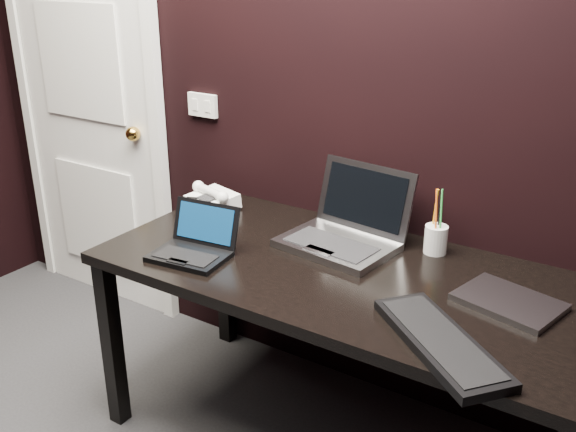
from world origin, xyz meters
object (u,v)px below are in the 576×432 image
Objects in this scene: ext_keyboard at (440,342)px; mobile_phone at (192,211)px; door at (88,104)px; desk_phone at (212,199)px; pen_cup at (436,238)px; closed_laptop at (509,302)px; silver_laptop at (344,231)px; desk at (344,289)px; netbook at (194,246)px.

ext_keyboard is 5.40× the size of mobile_phone.
door is 0.97m from desk_phone.
pen_cup is at bearing -2.75° from door.
closed_laptop is 1.27m from desk_phone.
desk_phone is (-1.26, 0.14, 0.03)m from closed_laptop.
mobile_phone is at bearing -18.69° from door.
desk_phone is at bearing 178.09° from silver_laptop.
netbook reaches higher than desk.
ext_keyboard is at bearing -16.24° from mobile_phone.
closed_laptop is at bearing -8.42° from door.
closed_laptop is at bearing 5.62° from desk.
silver_laptop is (-0.10, 0.17, 0.13)m from desk.
mobile_phone is at bearing 179.48° from closed_laptop.
silver_laptop is at bearing -7.37° from door.
ext_keyboard is 0.34m from closed_laptop.
door is at bearing 171.58° from closed_laptop.
silver_laptop is 1.89× the size of desk_phone.
desk_phone is at bearing 158.02° from ext_keyboard.
silver_laptop reaches higher than mobile_phone.
ext_keyboard is 1.99× the size of pen_cup.
silver_laptop reaches higher than closed_laptop.
ext_keyboard is at bearing -40.16° from silver_laptop.
ext_keyboard reaches higher than desk.
door reaches higher than netbook.
desk is at bearing 147.74° from ext_keyboard.
door is at bearing 161.31° from mobile_phone.
silver_laptop is at bearing 42.76° from netbook.
door is 1.31m from netbook.
ext_keyboard is at bearing -21.98° from desk_phone.
silver_laptop is at bearing 139.84° from ext_keyboard.
netbook is 1.06m from closed_laptop.
silver_laptop is 0.63m from desk_phone.
ext_keyboard is (0.93, -0.08, -0.02)m from netbook.
netbook is at bearing -58.98° from desk_phone.
netbook is (1.15, -0.57, -0.27)m from door.
mobile_phone is (-0.63, -0.11, -0.02)m from silver_laptop.
pen_cup reaches higher than ext_keyboard.
pen_cup reaches higher than netbook.
pen_cup reaches higher than desk.
door reaches higher than desk_phone.
silver_laptop is 0.70m from ext_keyboard.
door reaches higher than desk.
pen_cup is (0.94, 0.09, 0.02)m from desk_phone.
door is at bearing 167.18° from desk.
mobile_phone is (-1.26, 0.01, 0.02)m from closed_laptop.
silver_laptop is 0.64m from closed_laptop.
closed_laptop is at bearing 13.53° from netbook.
door is 4.95× the size of silver_laptop.
mobile_phone is (0.92, -0.31, -0.27)m from door.
desk_phone is at bearing 121.02° from netbook.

